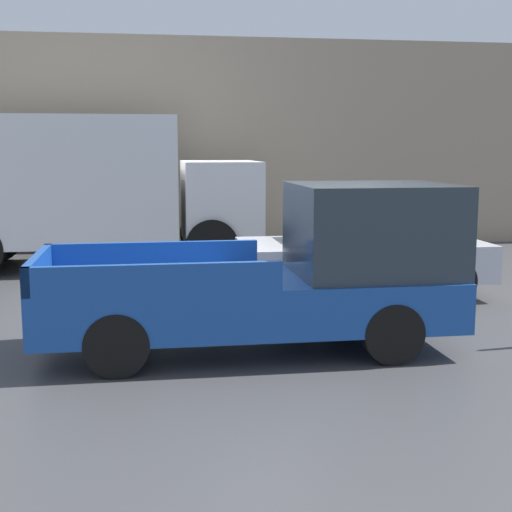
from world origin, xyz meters
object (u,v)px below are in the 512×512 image
object	(u,v)px
pickup_truck	(292,274)
delivery_truck	(70,186)
car	(364,249)
newspaper_box	(367,227)

from	to	relation	value
pickup_truck	delivery_truck	distance (m)	7.77
car	newspaper_box	world-z (taller)	car
pickup_truck	delivery_truck	xyz separation A→B (m)	(-3.42, 6.93, 0.79)
car	delivery_truck	bearing A→B (deg)	143.69
car	delivery_truck	size ratio (longest dim) A/B	0.56
pickup_truck	newspaper_box	xyz separation A→B (m)	(3.89, 9.09, -0.46)
car	newspaper_box	xyz separation A→B (m)	(1.98, 6.07, -0.30)
pickup_truck	car	size ratio (longest dim) A/B	1.25
car	delivery_truck	xyz separation A→B (m)	(-5.33, 3.92, 0.95)
delivery_truck	pickup_truck	bearing A→B (deg)	-63.75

